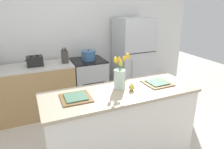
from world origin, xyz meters
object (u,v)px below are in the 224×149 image
(flower_vase, at_px, (120,77))
(knife_block, at_px, (65,57))
(plate_setting_right, at_px, (157,83))
(stove_range, at_px, (89,83))
(refrigerator, at_px, (132,59))
(pear_figurine, at_px, (132,87))
(cooking_pot, at_px, (89,55))
(toaster, at_px, (35,61))
(plate_setting_left, at_px, (76,98))

(flower_vase, bearing_deg, knife_block, 103.05)
(flower_vase, relative_size, plate_setting_right, 1.35)
(stove_range, bearing_deg, refrigerator, 0.04)
(pear_figurine, bearing_deg, cooking_pot, 90.44)
(pear_figurine, distance_m, knife_block, 1.68)
(refrigerator, bearing_deg, plate_setting_right, -108.56)
(toaster, distance_m, cooking_pot, 0.94)
(flower_vase, xyz_separation_m, plate_setting_left, (-0.54, -0.06, -0.14))
(stove_range, height_order, refrigerator, refrigerator)
(cooking_pot, bearing_deg, refrigerator, 0.53)
(refrigerator, distance_m, plate_setting_left, 2.23)
(knife_block, bearing_deg, pear_figurine, -74.42)
(stove_range, distance_m, pear_figurine, 1.72)
(flower_vase, relative_size, plate_setting_left, 1.35)
(plate_setting_right, bearing_deg, toaster, 130.82)
(cooking_pot, bearing_deg, knife_block, -179.01)
(refrigerator, xyz_separation_m, plate_setting_left, (-1.57, -1.58, 0.14))
(plate_setting_left, bearing_deg, knife_block, 83.04)
(plate_setting_left, bearing_deg, refrigerator, 45.19)
(toaster, bearing_deg, refrigerator, 0.58)
(refrigerator, relative_size, toaster, 5.91)
(refrigerator, bearing_deg, pear_figurine, -119.55)
(stove_range, height_order, flower_vase, flower_vase)
(plate_setting_right, height_order, cooking_pot, cooking_pot)
(flower_vase, xyz_separation_m, cooking_pot, (0.09, 1.52, -0.11))
(stove_range, relative_size, refrigerator, 0.55)
(plate_setting_right, distance_m, knife_block, 1.78)
(flower_vase, bearing_deg, plate_setting_left, -174.15)
(flower_vase, distance_m, pear_figurine, 0.18)
(stove_range, xyz_separation_m, plate_setting_right, (0.42, -1.58, 0.51))
(flower_vase, xyz_separation_m, knife_block, (-0.35, 1.51, -0.08))
(plate_setting_right, bearing_deg, cooking_pot, 104.58)
(pear_figurine, relative_size, plate_setting_left, 0.34)
(knife_block, bearing_deg, cooking_pot, 0.99)
(stove_range, distance_m, knife_block, 0.71)
(knife_block, bearing_deg, plate_setting_left, -96.96)
(stove_range, bearing_deg, cooking_pot, -36.85)
(toaster, bearing_deg, knife_block, 0.32)
(flower_vase, relative_size, pear_figurine, 3.98)
(cooking_pot, height_order, knife_block, knife_block)
(stove_range, xyz_separation_m, plate_setting_left, (-0.62, -1.58, 0.51))
(pear_figurine, relative_size, cooking_pot, 0.42)
(knife_block, bearing_deg, refrigerator, 0.68)
(toaster, bearing_deg, stove_range, 1.13)
(refrigerator, relative_size, cooking_pot, 6.42)
(toaster, xyz_separation_m, knife_block, (0.50, 0.00, 0.03))
(plate_setting_left, bearing_deg, toaster, 101.22)
(refrigerator, xyz_separation_m, plate_setting_right, (-0.53, -1.58, 0.14))
(refrigerator, height_order, knife_block, refrigerator)
(flower_vase, bearing_deg, plate_setting_right, -6.35)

